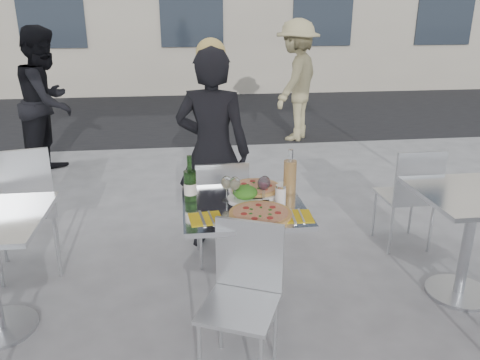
{
  "coord_description": "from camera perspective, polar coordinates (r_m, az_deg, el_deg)",
  "views": [
    {
      "loc": [
        -0.35,
        -2.55,
        1.83
      ],
      "look_at": [
        0.0,
        0.15,
        0.85
      ],
      "focal_mm": 35.0,
      "sensor_mm": 36.0,
      "label": 1
    }
  ],
  "objects": [
    {
      "name": "napkin_left",
      "position": [
        2.61,
        -4.21,
        -4.67
      ],
      "size": [
        0.2,
        0.2,
        0.01
      ],
      "rotation": [
        0.0,
        0.0,
        0.1
      ],
      "color": "gold",
      "rests_on": "main_table"
    },
    {
      "name": "side_chair_rfar",
      "position": [
        3.92,
        20.12,
        -1.24
      ],
      "size": [
        0.39,
        0.4,
        0.85
      ],
      "rotation": [
        0.0,
        0.0,
        3.14
      ],
      "color": "silver",
      "rests_on": "ground"
    },
    {
      "name": "woman_diner",
      "position": [
        3.66,
        -3.34,
        3.46
      ],
      "size": [
        0.68,
        0.55,
        1.61
      ],
      "primitive_type": "imported",
      "rotation": [
        0.0,
        0.0,
        2.83
      ],
      "color": "black",
      "rests_on": "ground"
    },
    {
      "name": "wineglass_red_b",
      "position": [
        2.82,
        3.05,
        -0.43
      ],
      "size": [
        0.07,
        0.07,
        0.16
      ],
      "color": "white",
      "rests_on": "main_table"
    },
    {
      "name": "wineglass_white_a",
      "position": [
        2.81,
        -1.65,
        -0.43
      ],
      "size": [
        0.07,
        0.07,
        0.16
      ],
      "color": "white",
      "rests_on": "main_table"
    },
    {
      "name": "wineglass_red_a",
      "position": [
        2.8,
        2.84,
        -0.56
      ],
      "size": [
        0.07,
        0.07,
        0.16
      ],
      "color": "white",
      "rests_on": "main_table"
    },
    {
      "name": "chair_far",
      "position": [
        3.46,
        -2.31,
        -2.91
      ],
      "size": [
        0.39,
        0.4,
        0.84
      ],
      "rotation": [
        0.0,
        0.0,
        3.17
      ],
      "color": "silver",
      "rests_on": "ground"
    },
    {
      "name": "pizza_far",
      "position": [
        3.0,
        1.96,
        -1.01
      ],
      "size": [
        0.35,
        0.35,
        0.03
      ],
      "color": "white",
      "rests_on": "main_table"
    },
    {
      "name": "ground",
      "position": [
        3.16,
        0.36,
        -15.61
      ],
      "size": [
        80.0,
        80.0,
        0.0
      ],
      "primitive_type": "plane",
      "color": "slate"
    },
    {
      "name": "wineglass_white_b",
      "position": [
        2.8,
        -0.65,
        -0.53
      ],
      "size": [
        0.07,
        0.07,
        0.16
      ],
      "color": "white",
      "rests_on": "main_table"
    },
    {
      "name": "side_chair_lfar",
      "position": [
        3.6,
        -25.15,
        -2.44
      ],
      "size": [
        0.55,
        0.56,
        0.99
      ],
      "rotation": [
        0.0,
        0.0,
        3.4
      ],
      "color": "silver",
      "rests_on": "ground"
    },
    {
      "name": "pizza_near",
      "position": [
        2.64,
        2.51,
        -4.12
      ],
      "size": [
        0.36,
        0.36,
        0.02
      ],
      "color": "tan",
      "rests_on": "main_table"
    },
    {
      "name": "wine_bottle",
      "position": [
        2.79,
        -6.1,
        -0.6
      ],
      "size": [
        0.07,
        0.08,
        0.29
      ],
      "color": "#26521E",
      "rests_on": "main_table"
    },
    {
      "name": "napkin_right",
      "position": [
        2.65,
        6.84,
        -4.37
      ],
      "size": [
        0.19,
        0.2,
        0.01
      ],
      "rotation": [
        0.0,
        0.0,
        -0.07
      ],
      "color": "gold",
      "rests_on": "main_table"
    },
    {
      "name": "pedestrian_a",
      "position": [
        5.94,
        -22.43,
        8.79
      ],
      "size": [
        0.78,
        0.93,
        1.7
      ],
      "primitive_type": "imported",
      "rotation": [
        0.0,
        0.0,
        1.4
      ],
      "color": "black",
      "rests_on": "ground"
    },
    {
      "name": "sugar_shaker",
      "position": [
        2.82,
        4.96,
        -1.66
      ],
      "size": [
        0.06,
        0.06,
        0.11
      ],
      "color": "white",
      "rests_on": "main_table"
    },
    {
      "name": "carafe",
      "position": [
        2.92,
        6.1,
        0.43
      ],
      "size": [
        0.08,
        0.08,
        0.29
      ],
      "color": "tan",
      "rests_on": "main_table"
    },
    {
      "name": "side_table_right",
      "position": [
        3.41,
        26.34,
        -4.67
      ],
      "size": [
        0.72,
        0.72,
        0.75
      ],
      "color": "#B7BABF",
      "rests_on": "ground"
    },
    {
      "name": "street_asphalt",
      "position": [
        9.24,
        -5.14,
        8.24
      ],
      "size": [
        24.0,
        5.0,
        0.0
      ],
      "primitive_type": "cube",
      "color": "black",
      "rests_on": "ground"
    },
    {
      "name": "chair_near",
      "position": [
        2.5,
        0.46,
        -12.85
      ],
      "size": [
        0.49,
        0.5,
        0.81
      ],
      "rotation": [
        0.0,
        0.0,
        -0.43
      ],
      "color": "silver",
      "rests_on": "ground"
    },
    {
      "name": "pedestrian_b",
      "position": [
        7.11,
        6.86,
        11.91
      ],
      "size": [
        1.17,
        1.31,
        1.76
      ],
      "primitive_type": "imported",
      "rotation": [
        0.0,
        0.0,
        4.14
      ],
      "color": "tan",
      "rests_on": "ground"
    },
    {
      "name": "salad_plate",
      "position": [
        2.86,
        0.65,
        -1.68
      ],
      "size": [
        0.22,
        0.22,
        0.09
      ],
      "color": "white",
      "rests_on": "main_table"
    },
    {
      "name": "main_table",
      "position": [
        2.88,
        0.39,
        -6.83
      ],
      "size": [
        0.72,
        0.72,
        0.75
      ],
      "color": "#B7BABF",
      "rests_on": "ground"
    }
  ]
}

